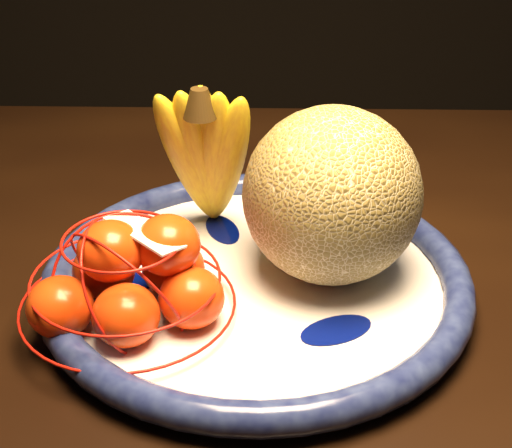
{
  "coord_description": "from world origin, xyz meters",
  "views": [
    {
      "loc": [
        -0.23,
        -0.62,
        1.21
      ],
      "look_at": [
        -0.22,
        -0.01,
        0.86
      ],
      "focal_mm": 55.0,
      "sensor_mm": 36.0,
      "label": 1
    }
  ],
  "objects_px": {
    "cantaloupe": "(332,195)",
    "dining_table": "(402,368)",
    "banana_bunch": "(207,152)",
    "mandarin_bag": "(132,280)",
    "fruit_bowl": "(256,281)"
  },
  "relations": [
    {
      "from": "cantaloupe",
      "to": "dining_table",
      "type": "bearing_deg",
      "value": -17.3
    },
    {
      "from": "banana_bunch",
      "to": "mandarin_bag",
      "type": "bearing_deg",
      "value": -107.71
    },
    {
      "from": "dining_table",
      "to": "mandarin_bag",
      "type": "relative_size",
      "value": 8.34
    },
    {
      "from": "fruit_bowl",
      "to": "banana_bunch",
      "type": "distance_m",
      "value": 0.13
    },
    {
      "from": "fruit_bowl",
      "to": "banana_bunch",
      "type": "xyz_separation_m",
      "value": [
        -0.05,
        0.09,
        0.09
      ]
    },
    {
      "from": "dining_table",
      "to": "banana_bunch",
      "type": "height_order",
      "value": "banana_bunch"
    },
    {
      "from": "cantaloupe",
      "to": "mandarin_bag",
      "type": "height_order",
      "value": "cantaloupe"
    },
    {
      "from": "cantaloupe",
      "to": "mandarin_bag",
      "type": "xyz_separation_m",
      "value": [
        -0.17,
        -0.06,
        -0.04
      ]
    },
    {
      "from": "fruit_bowl",
      "to": "banana_bunch",
      "type": "bearing_deg",
      "value": 117.41
    },
    {
      "from": "fruit_bowl",
      "to": "dining_table",
      "type": "bearing_deg",
      "value": -3.49
    },
    {
      "from": "fruit_bowl",
      "to": "cantaloupe",
      "type": "xyz_separation_m",
      "value": [
        0.07,
        0.01,
        0.08
      ]
    },
    {
      "from": "dining_table",
      "to": "cantaloupe",
      "type": "relative_size",
      "value": 10.0
    },
    {
      "from": "mandarin_bag",
      "to": "cantaloupe",
      "type": "bearing_deg",
      "value": 20.4
    },
    {
      "from": "fruit_bowl",
      "to": "mandarin_bag",
      "type": "relative_size",
      "value": 2.05
    },
    {
      "from": "fruit_bowl",
      "to": "mandarin_bag",
      "type": "distance_m",
      "value": 0.12
    }
  ]
}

